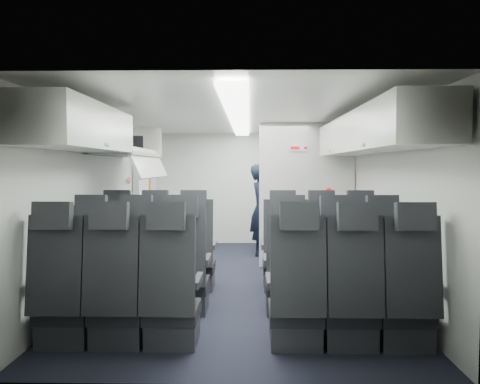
{
  "coord_description": "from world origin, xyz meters",
  "views": [
    {
      "loc": [
        0.13,
        -6.15,
        1.51
      ],
      "look_at": [
        0.0,
        0.4,
        1.15
      ],
      "focal_mm": 35.0,
      "sensor_mm": 36.0,
      "label": 1
    }
  ],
  "objects_px": {
    "seat_row_mid": "(236,275)",
    "seat_row_rear": "(233,300)",
    "seat_row_front": "(238,258)",
    "flight_attendant": "(261,210)",
    "galley_unit": "(292,196)",
    "boarding_door": "(143,200)",
    "carry_on_bag": "(127,145)"
  },
  "relations": [
    {
      "from": "seat_row_mid",
      "to": "seat_row_rear",
      "type": "relative_size",
      "value": 1.0
    },
    {
      "from": "seat_row_front",
      "to": "flight_attendant",
      "type": "distance_m",
      "value": 2.36
    },
    {
      "from": "galley_unit",
      "to": "boarding_door",
      "type": "xyz_separation_m",
      "value": [
        -2.59,
        -1.17,
        0.0
      ]
    },
    {
      "from": "carry_on_bag",
      "to": "seat_row_front",
      "type": "bearing_deg",
      "value": -33.24
    },
    {
      "from": "seat_row_mid",
      "to": "seat_row_rear",
      "type": "distance_m",
      "value": 0.9
    },
    {
      "from": "boarding_door",
      "to": "seat_row_front",
      "type": "bearing_deg",
      "value": -51.84
    },
    {
      "from": "seat_row_rear",
      "to": "carry_on_bag",
      "type": "height_order",
      "value": "carry_on_bag"
    },
    {
      "from": "seat_row_rear",
      "to": "galley_unit",
      "type": "height_order",
      "value": "galley_unit"
    },
    {
      "from": "seat_row_mid",
      "to": "boarding_door",
      "type": "bearing_deg",
      "value": 118.77
    },
    {
      "from": "seat_row_rear",
      "to": "seat_row_mid",
      "type": "bearing_deg",
      "value": 90.0
    },
    {
      "from": "seat_row_front",
      "to": "seat_row_mid",
      "type": "xyz_separation_m",
      "value": [
        0.0,
        -0.9,
        0.0
      ]
    },
    {
      "from": "seat_row_front",
      "to": "galley_unit",
      "type": "height_order",
      "value": "galley_unit"
    },
    {
      "from": "seat_row_front",
      "to": "carry_on_bag",
      "type": "height_order",
      "value": "carry_on_bag"
    },
    {
      "from": "galley_unit",
      "to": "boarding_door",
      "type": "distance_m",
      "value": 2.84
    },
    {
      "from": "galley_unit",
      "to": "carry_on_bag",
      "type": "distance_m",
      "value": 3.84
    },
    {
      "from": "seat_row_mid",
      "to": "galley_unit",
      "type": "distance_m",
      "value": 4.3
    },
    {
      "from": "seat_row_mid",
      "to": "galley_unit",
      "type": "bearing_deg",
      "value": 77.12
    },
    {
      "from": "flight_attendant",
      "to": "seat_row_rear",
      "type": "bearing_deg",
      "value": -178.73
    },
    {
      "from": "carry_on_bag",
      "to": "boarding_door",
      "type": "bearing_deg",
      "value": 77.32
    },
    {
      "from": "galley_unit",
      "to": "carry_on_bag",
      "type": "height_order",
      "value": "galley_unit"
    },
    {
      "from": "galley_unit",
      "to": "flight_attendant",
      "type": "distance_m",
      "value": 1.14
    },
    {
      "from": "seat_row_mid",
      "to": "carry_on_bag",
      "type": "relative_size",
      "value": 8.57
    },
    {
      "from": "seat_row_rear",
      "to": "flight_attendant",
      "type": "bearing_deg",
      "value": 85.36
    },
    {
      "from": "seat_row_rear",
      "to": "flight_attendant",
      "type": "relative_size",
      "value": 2.15
    },
    {
      "from": "galley_unit",
      "to": "flight_attendant",
      "type": "bearing_deg",
      "value": -123.07
    },
    {
      "from": "seat_row_front",
      "to": "seat_row_mid",
      "type": "height_order",
      "value": "same"
    },
    {
      "from": "seat_row_mid",
      "to": "flight_attendant",
      "type": "relative_size",
      "value": 2.15
    },
    {
      "from": "flight_attendant",
      "to": "seat_row_mid",
      "type": "bearing_deg",
      "value": 179.98
    },
    {
      "from": "carry_on_bag",
      "to": "galley_unit",
      "type": "bearing_deg",
      "value": 31.22
    },
    {
      "from": "seat_row_front",
      "to": "galley_unit",
      "type": "relative_size",
      "value": 1.75
    },
    {
      "from": "seat_row_front",
      "to": "boarding_door",
      "type": "distance_m",
      "value": 2.71
    },
    {
      "from": "seat_row_mid",
      "to": "seat_row_rear",
      "type": "bearing_deg",
      "value": -90.0
    }
  ]
}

